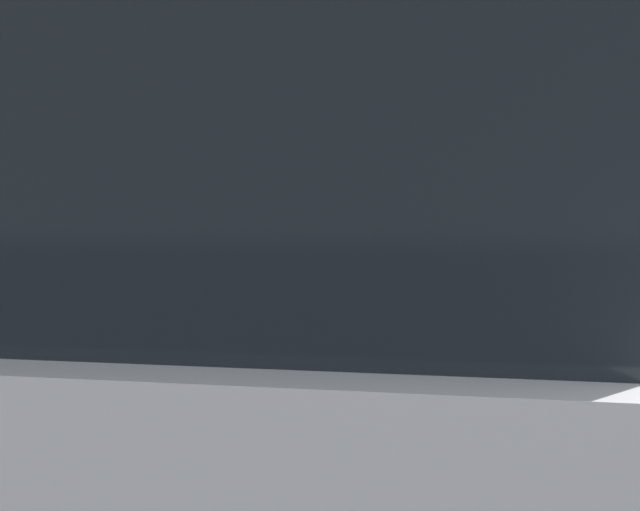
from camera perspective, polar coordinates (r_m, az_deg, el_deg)
parking_meter at (r=3.65m, az=4.34°, el=0.71°), size 0.17×0.18×1.47m
pedestrian_at_meter at (r=3.95m, az=-4.15°, el=-0.50°), size 0.64×0.45×1.70m
background_railing at (r=5.76m, az=9.25°, el=-1.29°), size 24.06×0.06×1.17m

